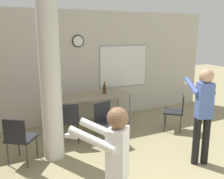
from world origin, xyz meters
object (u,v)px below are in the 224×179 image
chair_near_pillar (19,137)px  chair_table_front (106,120)px  person_playing_side (203,109)px  chair_table_left (69,119)px  chair_mid_room (177,109)px  bottle_on_table (104,89)px  folding_table (93,97)px  person_playing_front (115,168)px

chair_near_pillar → chair_table_front: (1.69, 0.09, 0.00)m
chair_table_front → person_playing_side: size_ratio=0.51×
chair_table_left → chair_mid_room: size_ratio=1.00×
chair_mid_room → chair_near_pillar: (-3.47, -0.03, 0.00)m
bottle_on_table → chair_mid_room: 1.80m
bottle_on_table → chair_near_pillar: bottle_on_table is taller
bottle_on_table → chair_mid_room: (1.32, -1.16, -0.38)m
chair_table_left → person_playing_side: size_ratio=0.51×
folding_table → person_playing_side: 2.72m
folding_table → bottle_on_table: bottle_on_table is taller
chair_table_left → chair_table_front: bearing=-31.4°
chair_table_front → person_playing_side: 1.91m
chair_table_left → person_playing_front: 2.79m
chair_mid_room → bottle_on_table: bearing=138.7°
bottle_on_table → chair_near_pillar: (-2.15, -1.19, -0.38)m
chair_table_left → person_playing_side: person_playing_side is taller
chair_table_left → person_playing_front: person_playing_front is taller
person_playing_front → chair_table_front: bearing=67.6°
chair_mid_room → chair_table_left: bearing=169.3°
chair_table_front → bottle_on_table: bearing=67.0°
folding_table → person_playing_front: 3.60m
chair_table_left → chair_near_pillar: 1.14m
chair_mid_room → person_playing_side: person_playing_side is taller
chair_table_front → person_playing_front: bearing=-112.4°
chair_mid_room → person_playing_side: 1.58m
chair_mid_room → person_playing_side: bearing=-114.5°
person_playing_front → chair_mid_room: bearing=39.6°
person_playing_side → chair_table_left: bearing=134.7°
person_playing_front → person_playing_side: size_ratio=0.93×
bottle_on_table → person_playing_front: bearing=-112.6°
folding_table → chair_near_pillar: 2.18m
chair_mid_room → person_playing_front: bearing=-140.4°
chair_near_pillar → person_playing_front: 2.40m
folding_table → chair_table_left: (-0.80, -0.67, -0.22)m
person_playing_front → chair_near_pillar: bearing=107.9°
chair_mid_room → chair_table_front: 1.79m
person_playing_front → chair_table_left: bearing=83.6°
bottle_on_table → person_playing_front: 3.72m
folding_table → chair_table_front: size_ratio=2.11×
chair_table_left → chair_table_front: 0.77m
chair_table_left → chair_mid_room: same height
chair_mid_room → person_playing_side: size_ratio=0.51×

